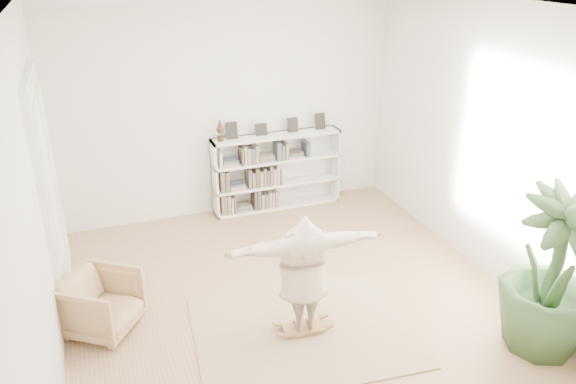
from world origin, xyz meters
The scene contains 8 objects.
floor centered at (0.00, 0.00, 0.00)m, with size 6.00×6.00×0.00m, color #94714C.
doors centered at (-2.70, 1.30, 1.40)m, with size 0.09×1.78×2.92m.
bookshelf centered at (0.74, 2.82, 0.64)m, with size 2.20×0.35×1.64m.
armchair centered at (-2.30, 0.29, 0.36)m, with size 0.77×0.79×0.72m, color tan.
rug centered at (-0.12, -0.58, 0.01)m, with size 2.50×2.00×0.02m, color tan.
rocker_board centered at (-0.12, -0.58, 0.06)m, with size 0.49×0.32×0.10m.
person centered at (-0.12, -0.58, 0.84)m, with size 1.77×0.48×1.44m, color #C4AE93.
houseplant centered at (2.30, -1.72, 0.95)m, with size 1.06×1.06×1.89m, color #305028.
Camera 1 is at (-2.14, -5.56, 4.17)m, focal length 35.00 mm.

